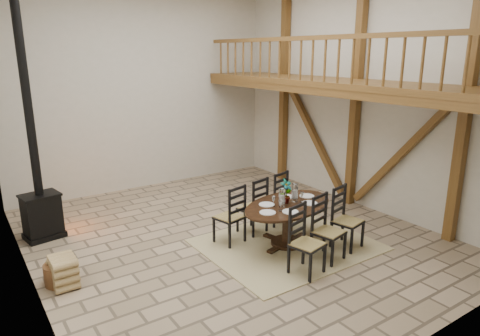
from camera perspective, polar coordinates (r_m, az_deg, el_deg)
ground at (r=8.48m, az=-1.33°, el=-9.00°), size 8.00×8.00×0.00m
room_shell at (r=8.45m, az=5.47°, el=12.00°), size 7.02×8.02×5.01m
rug at (r=8.15m, az=6.28°, el=-10.10°), size 3.00×2.50×0.02m
dining_table at (r=7.98m, az=6.36°, el=-7.41°), size 2.22×2.53×1.27m
wood_stove at (r=8.86m, az=-25.35°, el=-1.75°), size 0.76×0.63×5.00m
log_basket at (r=7.37m, az=-22.78°, el=-12.69°), size 0.50×0.50×0.41m
log_stack at (r=7.22m, az=-22.43°, el=-12.66°), size 0.36×0.49×0.49m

